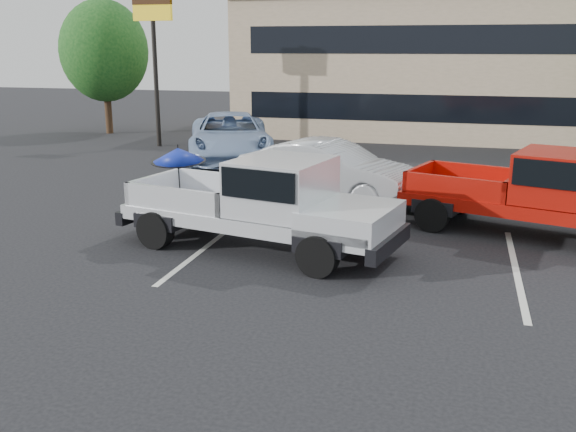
% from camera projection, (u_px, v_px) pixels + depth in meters
% --- Properties ---
extents(ground, '(90.00, 90.00, 0.00)m').
position_uv_depth(ground, '(334.00, 293.00, 10.61)').
color(ground, black).
rests_on(ground, ground).
extents(stripe_left, '(0.12, 5.00, 0.01)m').
position_uv_depth(stripe_left, '(210.00, 244.00, 13.23)').
color(stripe_left, silver).
rests_on(stripe_left, ground).
extents(stripe_right, '(0.12, 5.00, 0.01)m').
position_uv_depth(stripe_right, '(516.00, 270.00, 11.72)').
color(stripe_right, silver).
rests_on(stripe_right, ground).
extents(motel_building, '(20.40, 8.40, 6.30)m').
position_uv_depth(motel_building, '(469.00, 63.00, 28.87)').
color(motel_building, tan).
rests_on(motel_building, ground).
extents(motel_sign, '(1.60, 0.22, 6.00)m').
position_uv_depth(motel_sign, '(153.00, 27.00, 24.99)').
color(motel_sign, black).
rests_on(motel_sign, ground).
extents(tree_left, '(3.96, 3.96, 6.02)m').
position_uv_depth(tree_left, '(104.00, 51.00, 29.03)').
color(tree_left, '#332114').
rests_on(tree_left, ground).
extents(tree_back, '(4.68, 4.68, 7.11)m').
position_uv_depth(tree_back, '(558.00, 36.00, 30.36)').
color(tree_back, '#332114').
rests_on(tree_back, ground).
extents(silver_pickup, '(5.98, 3.12, 2.06)m').
position_uv_depth(silver_pickup, '(271.00, 200.00, 12.55)').
color(silver_pickup, black).
rests_on(silver_pickup, ground).
extents(red_pickup, '(5.93, 3.52, 1.85)m').
position_uv_depth(red_pickup, '(549.00, 191.00, 13.51)').
color(red_pickup, black).
rests_on(red_pickup, ground).
extents(silver_sedan, '(5.01, 2.85, 1.56)m').
position_uv_depth(silver_sedan, '(329.00, 171.00, 16.83)').
color(silver_sedan, '#B3B7BB').
rests_on(silver_sedan, ground).
extents(blue_suv, '(4.76, 6.60, 1.67)m').
position_uv_depth(blue_suv, '(230.00, 137.00, 22.75)').
color(blue_suv, '#839DC3').
rests_on(blue_suv, ground).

